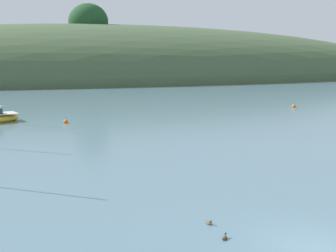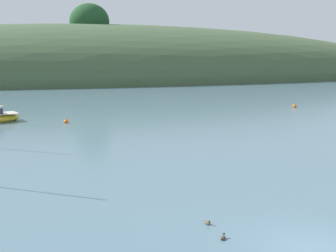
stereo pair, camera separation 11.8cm
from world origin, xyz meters
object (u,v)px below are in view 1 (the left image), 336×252
object	(u,v)px
mooring_buoy_outer	(294,106)
duck_lone_right	(225,238)
mooring_buoy_inner	(66,122)
duck_trailing	(209,223)

from	to	relation	value
mooring_buoy_outer	duck_lone_right	distance (m)	40.77
mooring_buoy_inner	duck_lone_right	size ratio (longest dim) A/B	1.37
mooring_buoy_outer	duck_trailing	size ratio (longest dim) A/B	1.28
mooring_buoy_inner	duck_lone_right	xyz separation A→B (m)	(3.99, -29.45, -0.07)
mooring_buoy_inner	duck_lone_right	bearing A→B (deg)	-82.29
duck_lone_right	duck_trailing	bearing A→B (deg)	91.58
mooring_buoy_outer	mooring_buoy_inner	bearing A→B (deg)	-169.30
duck_trailing	duck_lone_right	bearing A→B (deg)	-88.42
mooring_buoy_inner	mooring_buoy_outer	bearing A→B (deg)	10.70
mooring_buoy_inner	duck_lone_right	world-z (taller)	mooring_buoy_inner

